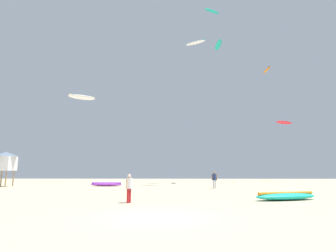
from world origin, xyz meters
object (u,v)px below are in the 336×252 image
(kite_aloft_3, at_px, (195,43))
(kite_aloft_1, at_px, (218,45))
(person_foreground, at_px, (129,186))
(kite_grounded_near, at_px, (286,196))
(kite_aloft_2, at_px, (267,70))
(kite_aloft_5, at_px, (82,97))
(kite_aloft_4, at_px, (284,123))
(kite_aloft_0, at_px, (212,11))
(person_midground, at_px, (214,179))
(kite_grounded_mid, at_px, (106,184))
(lifeguard_tower, at_px, (5,161))

(kite_aloft_3, bearing_deg, kite_aloft_1, 57.88)
(person_foreground, height_order, kite_grounded_near, person_foreground)
(kite_aloft_1, relative_size, kite_aloft_2, 1.26)
(kite_grounded_near, bearing_deg, kite_aloft_5, 130.63)
(kite_grounded_near, xyz_separation_m, kite_aloft_2, (9.64, 30.55, 19.78))
(kite_aloft_3, height_order, kite_aloft_4, kite_aloft_3)
(kite_aloft_4, xyz_separation_m, kite_aloft_5, (-36.44, -8.88, 2.90))
(kite_aloft_2, height_order, kite_aloft_3, kite_aloft_2)
(kite_aloft_2, distance_m, kite_aloft_3, 18.54)
(kite_aloft_0, relative_size, kite_aloft_2, 0.98)
(person_foreground, height_order, kite_aloft_0, kite_aloft_0)
(person_midground, xyz_separation_m, kite_aloft_0, (1.86, 11.66, 26.60))
(person_foreground, xyz_separation_m, kite_grounded_mid, (-5.90, 18.40, -0.73))
(kite_aloft_1, bearing_deg, kite_aloft_4, 36.43)
(lifeguard_tower, relative_size, kite_aloft_1, 1.06)
(kite_grounded_near, relative_size, kite_aloft_5, 1.00)
(kite_grounded_mid, height_order, lifeguard_tower, lifeguard_tower)
(kite_aloft_4, bearing_deg, kite_grounded_mid, -147.70)
(kite_aloft_1, xyz_separation_m, kite_aloft_4, (13.77, 10.16, -11.23))
(kite_aloft_1, height_order, kite_aloft_4, kite_aloft_1)
(lifeguard_tower, distance_m, kite_aloft_3, 28.72)
(kite_grounded_mid, distance_m, kite_aloft_4, 36.48)
(kite_grounded_near, bearing_deg, kite_aloft_1, 89.73)
(person_foreground, distance_m, kite_aloft_2, 42.25)
(person_midground, bearing_deg, kite_aloft_5, -122.25)
(kite_aloft_4, bearing_deg, lifeguard_tower, -153.97)
(kite_aloft_0, relative_size, kite_aloft_4, 0.71)
(lifeguard_tower, bearing_deg, person_foreground, -43.22)
(kite_grounded_near, height_order, lifeguard_tower, lifeguard_tower)
(kite_grounded_near, bearing_deg, kite_aloft_2, 72.49)
(kite_aloft_3, height_order, kite_aloft_5, kite_aloft_3)
(kite_aloft_2, bearing_deg, kite_grounded_near, -107.51)
(kite_grounded_mid, bearing_deg, kite_grounded_near, -46.82)
(kite_aloft_0, height_order, kite_aloft_1, kite_aloft_0)
(kite_grounded_near, height_order, kite_aloft_5, kite_aloft_5)
(kite_aloft_5, bearing_deg, kite_aloft_2, 7.55)
(kite_aloft_2, relative_size, kite_aloft_3, 1.06)
(kite_aloft_3, bearing_deg, kite_aloft_0, 60.12)
(lifeguard_tower, height_order, kite_aloft_3, kite_aloft_3)
(kite_aloft_5, bearing_deg, kite_grounded_near, -49.37)
(person_foreground, xyz_separation_m, kite_aloft_2, (19.28, 32.39, 19.07))
(kite_aloft_2, height_order, kite_aloft_5, kite_aloft_2)
(person_foreground, relative_size, kite_aloft_1, 0.42)
(kite_grounded_near, distance_m, kite_grounded_mid, 22.71)
(kite_aloft_1, bearing_deg, person_foreground, -109.98)
(kite_aloft_0, distance_m, kite_aloft_4, 25.00)
(kite_grounded_near, distance_m, lifeguard_tower, 31.44)
(kite_grounded_mid, xyz_separation_m, kite_aloft_1, (15.66, 8.45, 22.11))
(lifeguard_tower, bearing_deg, kite_aloft_3, 7.90)
(kite_aloft_1, relative_size, kite_aloft_5, 0.88)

